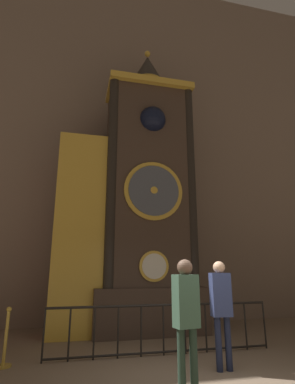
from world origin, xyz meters
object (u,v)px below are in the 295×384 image
visitor_near (186,310)px  clock_tower (134,200)px  stanchion_post (5,347)px  visitor_far (221,303)px

visitor_near → clock_tower: bearing=79.4°
clock_tower → stanchion_post: bearing=-140.1°
visitor_near → stanchion_post: 3.41m
clock_tower → visitor_far: size_ratio=4.98×
clock_tower → stanchion_post: (-2.73, -2.28, -3.32)m
clock_tower → stanchion_post: 4.86m
visitor_far → stanchion_post: visitor_far is taller
visitor_far → stanchion_post: bearing=169.6°
visitor_near → visitor_far: size_ratio=1.00×
visitor_near → stanchion_post: (-2.70, 1.94, -0.77)m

